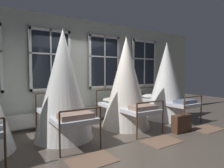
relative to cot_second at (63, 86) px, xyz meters
The scene contains 10 objects.
ground 1.51m from the cot_second, 13.64° to the right, with size 18.96×18.96×0.00m, color brown.
back_wall_with_windows 1.52m from the cot_second, 54.02° to the left, with size 10.12×0.10×3.11m, color #B2B7AD.
window_bank 1.39m from the cot_second, 51.13° to the left, with size 6.25×0.10×2.62m.
cot_second is the anchor object (origin of this frame).
cot_third 1.76m from the cot_second, ahead, with size 1.34×2.00×2.49m.
cot_fourth 3.43m from the cot_second, ahead, with size 1.34×2.01×2.49m.
rug_second 1.84m from the cot_second, 89.30° to the right, with size 0.80×0.56×0.01m, color brown.
rug_third 2.52m from the cot_second, 38.79° to the right, with size 0.80×0.56×0.01m, color brown.
rug_fourth 3.89m from the cot_second, 21.99° to the right, with size 0.80×0.56×0.01m, color brown.
suitcase_dark 3.06m from the cot_second, 24.33° to the right, with size 0.56×0.22×0.47m.
Camera 1 is at (-2.26, -4.01, 1.50)m, focal length 30.43 mm.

